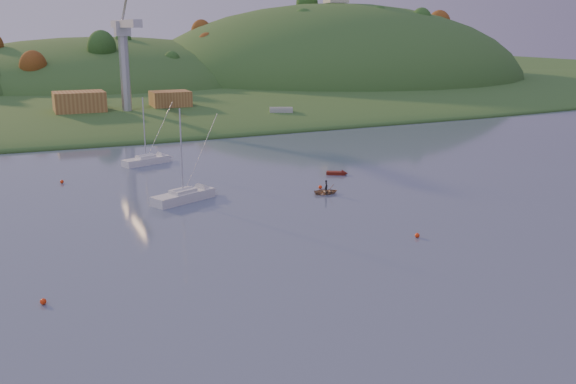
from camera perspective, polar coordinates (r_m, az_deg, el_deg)
name	(u,v)px	position (r m, az deg, el deg)	size (l,w,h in m)	color
ground	(450,381)	(42.46, 14.23, -16.01)	(500.00, 500.00, 0.00)	#3D4F64
far_shore	(70,85)	(260.25, -18.82, 9.02)	(620.00, 220.00, 1.50)	#274F1F
shore_slope	(93,103)	(195.89, -16.96, 7.61)	(640.00, 150.00, 7.00)	#274F1F
hill_center	(105,88)	(241.59, -15.97, 8.86)	(140.00, 120.00, 36.00)	#274F1F
hill_right	(335,83)	(253.69, 4.16, 9.61)	(150.00, 130.00, 60.00)	#274F1F
hillside_trees	(84,96)	(215.65, -17.65, 8.13)	(280.00, 50.00, 32.00)	#234E1B
wharf	(139,116)	(154.30, -13.08, 6.62)	(42.00, 16.00, 2.40)	slate
shed_west	(79,102)	(152.99, -18.05, 7.59)	(11.00, 8.00, 4.80)	#925D30
shed_east	(170,100)	(157.52, -10.41, 8.09)	(9.00, 7.00, 4.00)	#925D30
dock_crane	(125,46)	(148.96, -14.32, 12.46)	(3.20, 28.00, 20.30)	#B7B7BC
sailboat_near	(146,160)	(104.76, -12.51, 2.81)	(7.96, 4.83, 10.60)	white
sailboat_far	(183,196)	(81.33, -9.30, -0.31)	(8.69, 5.76, 11.66)	silver
canoe	(326,191)	(84.17, 3.42, 0.05)	(2.23, 3.12, 0.65)	#A47F5A
paddler	(326,188)	(84.05, 3.42, 0.37)	(0.58, 0.38, 1.60)	black
red_tender	(340,173)	(95.31, 4.62, 1.68)	(3.31, 2.53, 1.09)	#5B160D
work_vessel	(281,116)	(149.68, -0.61, 6.74)	(13.15, 8.56, 3.18)	slate
buoy_0	(417,235)	(68.02, 11.42, -3.80)	(0.50, 0.50, 0.50)	red
buoy_1	(320,187)	(86.73, 2.89, 0.44)	(0.50, 0.50, 0.50)	red
buoy_3	(62,182)	(95.08, -19.46, 0.87)	(0.50, 0.50, 0.50)	red
buoy_4	(43,302)	(54.73, -20.93, -9.08)	(0.50, 0.50, 0.50)	red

